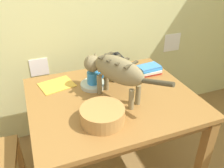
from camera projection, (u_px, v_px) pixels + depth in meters
The scene contains 9 objects.
wall_rear at pixel (67, 6), 2.03m from camera, with size 4.70×0.11×2.50m.
dining_table at pixel (112, 106), 1.76m from camera, with size 1.18×1.00×0.75m.
cat at pixel (115, 70), 1.60m from camera, with size 0.38×0.65×0.32m.
saucer_bowl at pixel (93, 85), 1.83m from camera, with size 0.20×0.20×0.03m, color #B3BBA4.
coffee_mug at pixel (93, 78), 1.80m from camera, with size 0.13×0.09×0.09m.
magazine at pixel (57, 85), 1.85m from camera, with size 0.25×0.20×0.01m, color gold.
book_stack at pixel (149, 70), 2.00m from camera, with size 0.20×0.14×0.07m.
wicker_basket at pixel (103, 115), 1.44m from camera, with size 0.27×0.27×0.10m.
toaster at pixel (116, 67), 1.95m from camera, with size 0.12×0.20×0.18m.
Camera 1 is at (-0.40, -0.20, 1.69)m, focal length 38.00 mm.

